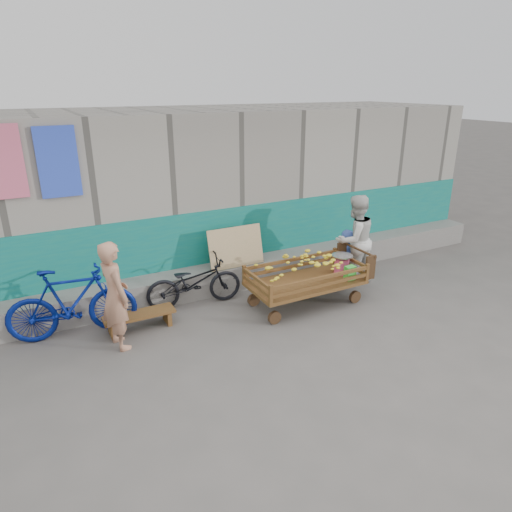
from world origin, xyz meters
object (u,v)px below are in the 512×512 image
vendor_man (115,296)px  child (347,254)px  bicycle_blue (72,303)px  banana_cart (304,272)px  woman (354,240)px  bench (140,317)px  bicycle_dark (194,282)px

vendor_man → child: (4.28, 0.43, -0.30)m
child → bicycle_blue: (-4.79, 0.13, 0.06)m
banana_cart → woman: 1.39m
banana_cart → bench: (-2.60, 0.46, -0.40)m
child → banana_cart: bearing=37.3°
bench → woman: woman is taller
child → vendor_man: bearing=19.9°
bench → bicycle_blue: (-0.87, 0.23, 0.34)m
vendor_man → bicycle_dark: size_ratio=0.99×
woman → bicycle_blue: woman is taller
bicycle_blue → child: bearing=-83.2°
banana_cart → bicycle_blue: 3.54m
woman → bicycle_dark: 2.97m
bench → vendor_man: vendor_man is taller
banana_cart → bench: size_ratio=1.96×
bench → bicycle_dark: (1.01, 0.37, 0.22)m
vendor_man → bicycle_dark: bearing=-75.0°
banana_cart → vendor_man: bearing=177.4°
child → bicycle_blue: bearing=12.6°
banana_cart → bicycle_dark: 1.80m
bicycle_dark → child: bearing=-88.2°
banana_cart → vendor_man: (-2.96, 0.13, 0.18)m
child → bench: bearing=15.7°
bicycle_dark → vendor_man: bearing=123.9°
bicycle_dark → bicycle_blue: bicycle_blue is taller
vendor_man → woman: bearing=-98.7°
banana_cart → child: child is taller
child → woman: bearing=104.1°
banana_cart → bicycle_blue: size_ratio=1.15×
banana_cart → bicycle_blue: bearing=168.7°
banana_cart → bench: bearing=170.0°
bench → child: child is taller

